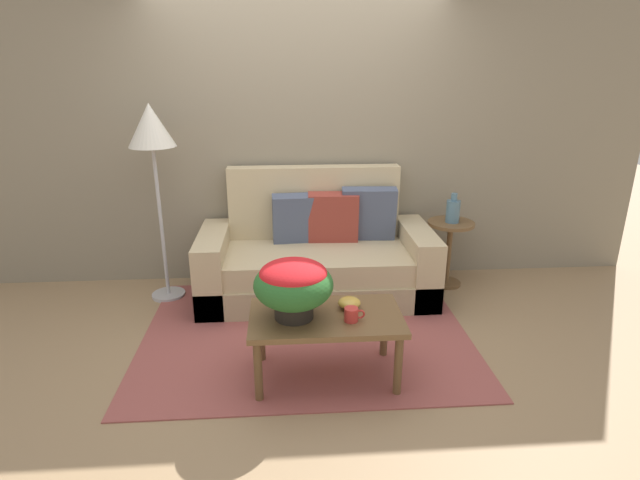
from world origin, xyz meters
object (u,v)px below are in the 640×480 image
couch (317,258)px  snack_bowl (349,303)px  potted_plant (293,284)px  floor_lamp (152,136)px  side_table (449,242)px  table_vase (453,211)px  coffee_mug (352,314)px  coffee_table (326,323)px

couch → snack_bowl: bearing=-84.1°
couch → potted_plant: bearing=-100.1°
floor_lamp → side_table: bearing=1.8°
potted_plant → snack_bowl: 0.42m
couch → snack_bowl: size_ratio=13.59×
floor_lamp → table_vase: floor_lamp is taller
table_vase → potted_plant: bearing=-136.0°
floor_lamp → table_vase: size_ratio=6.27×
table_vase → couch: bearing=-175.9°
potted_plant → coffee_mug: bearing=-11.7°
potted_plant → snack_bowl: (0.36, 0.09, -0.19)m
coffee_table → coffee_mug: size_ratio=7.42×
coffee_mug → snack_bowl: (0.01, 0.17, -0.00)m
potted_plant → coffee_table: bearing=4.4°
couch → floor_lamp: (-1.31, 0.02, 1.06)m
couch → side_table: couch is taller
coffee_table → side_table: size_ratio=1.58×
coffee_mug → table_vase: bearing=53.3°
potted_plant → table_vase: bearing=44.0°
side_table → floor_lamp: size_ratio=0.37×
couch → side_table: 1.21m
side_table → floor_lamp: floor_lamp is taller
coffee_table → coffee_mug: bearing=-30.3°
side_table → potted_plant: potted_plant is taller
floor_lamp → table_vase: (2.52, 0.07, -0.68)m
coffee_table → couch: bearing=88.5°
coffee_table → side_table: side_table is taller
couch → snack_bowl: 1.22m
coffee_table → side_table: bearing=48.2°
potted_plant → couch: bearing=79.9°
snack_bowl → potted_plant: bearing=-165.1°
coffee_table → table_vase: table_vase is taller
coffee_mug → snack_bowl: 0.17m
side_table → snack_bowl: size_ratio=4.15×
side_table → table_vase: size_ratio=2.30×
coffee_table → snack_bowl: size_ratio=6.57×
coffee_mug → potted_plant: bearing=168.3°
coffee_table → potted_plant: 0.35m
coffee_table → floor_lamp: bearing=134.4°
couch → floor_lamp: bearing=179.2°
table_vase → coffee_mug: bearing=-126.7°
side_table → snack_bowl: (-1.08, -1.30, 0.07)m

